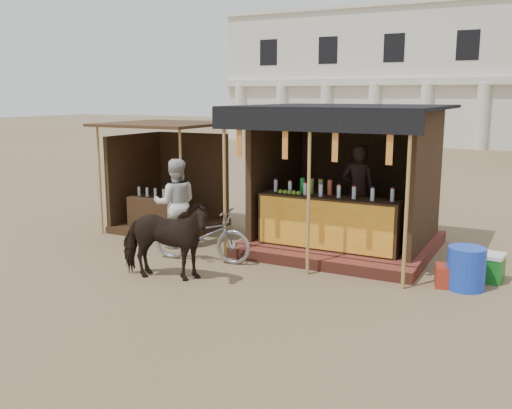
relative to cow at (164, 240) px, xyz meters
name	(u,v)px	position (x,y,z in m)	size (l,w,h in m)	color
ground	(208,293)	(0.95, -0.22, -0.67)	(120.00, 120.00, 0.00)	#846B4C
main_stall	(345,197)	(1.96, 3.14, 0.36)	(3.60, 3.61, 2.78)	brown
secondary_stall	(164,191)	(-2.22, 3.02, 0.18)	(2.40, 2.40, 2.38)	#3B2715
cow	(164,240)	(0.00, 0.00, 0.00)	(0.73, 1.59, 1.35)	black
motorbike	(202,235)	(-0.05, 1.18, -0.19)	(0.64, 1.85, 0.97)	#929199
bystander	(176,203)	(-1.04, 1.78, 0.21)	(0.85, 0.67, 1.76)	silver
blue_barrel	(466,268)	(4.41, 1.78, -0.34)	(0.58, 0.58, 0.67)	blue
red_crate	(449,276)	(4.17, 1.78, -0.51)	(0.41, 0.40, 0.34)	#9D2A1A
cooler	(483,266)	(4.60, 2.38, -0.44)	(0.69, 0.52, 0.46)	#19721E
background_building	(439,78)	(-1.05, 29.73, 3.31)	(26.00, 7.45, 8.18)	silver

